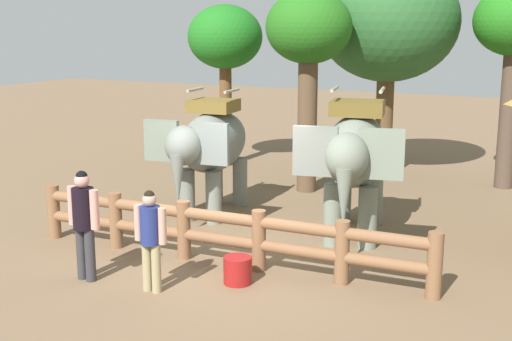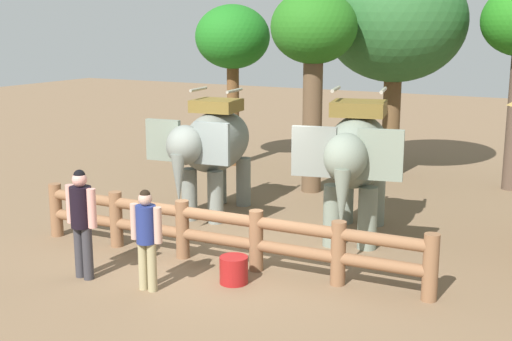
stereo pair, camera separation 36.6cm
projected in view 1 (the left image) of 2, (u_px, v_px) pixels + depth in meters
The scene contains 10 objects.
ground_plane at pixel (229, 259), 12.11m from camera, with size 60.00×60.00×0.00m, color brown.
log_fence at pixel (220, 231), 11.73m from camera, with size 7.52×0.51×1.05m.
elephant_near_left at pixel (210, 146), 14.56m from camera, with size 1.82×3.23×2.74m.
elephant_center at pixel (355, 155), 13.00m from camera, with size 2.13×3.46×2.91m.
tourist_woman_in_black at pixel (150, 234), 10.45m from camera, with size 0.58×0.32×1.63m.
tourist_man_in_blue at pixel (84, 218), 10.91m from camera, with size 0.64×0.39×1.83m.
tree_far_left at pixel (225, 40), 19.34m from camera, with size 2.13×2.13×4.63m.
tree_far_right at pixel (309, 36), 16.22m from camera, with size 2.07×2.07×4.90m.
tree_deep_back at pixel (388, 23), 17.92m from camera, with size 3.73×3.73×5.73m.
feed_bucket at pixel (238, 270), 10.94m from camera, with size 0.46×0.46×0.44m.
Camera 1 is at (5.57, -10.07, 4.11)m, focal length 47.74 mm.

